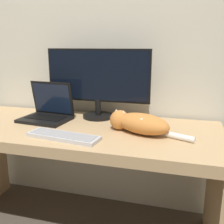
{
  "coord_description": "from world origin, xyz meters",
  "views": [
    {
      "loc": [
        0.6,
        -1.06,
        1.2
      ],
      "look_at": [
        0.22,
        0.31,
        0.83
      ],
      "focal_mm": 42.0,
      "sensor_mm": 36.0,
      "label": 1
    }
  ],
  "objects_px": {
    "monitor": "(98,81)",
    "laptop": "(47,112)",
    "external_keyboard": "(64,136)",
    "cat": "(139,123)"
  },
  "relations": [
    {
      "from": "monitor",
      "to": "laptop",
      "type": "bearing_deg",
      "value": -155.12
    },
    {
      "from": "monitor",
      "to": "external_keyboard",
      "type": "xyz_separation_m",
      "value": [
        -0.05,
        -0.44,
        -0.24
      ]
    },
    {
      "from": "monitor",
      "to": "laptop",
      "type": "relative_size",
      "value": 2.12
    },
    {
      "from": "monitor",
      "to": "cat",
      "type": "distance_m",
      "value": 0.45
    },
    {
      "from": "monitor",
      "to": "external_keyboard",
      "type": "bearing_deg",
      "value": -96.28
    },
    {
      "from": "monitor",
      "to": "external_keyboard",
      "type": "height_order",
      "value": "monitor"
    },
    {
      "from": "monitor",
      "to": "laptop",
      "type": "xyz_separation_m",
      "value": [
        -0.31,
        -0.14,
        -0.2
      ]
    },
    {
      "from": "laptop",
      "to": "cat",
      "type": "distance_m",
      "value": 0.64
    },
    {
      "from": "monitor",
      "to": "laptop",
      "type": "distance_m",
      "value": 0.39
    },
    {
      "from": "monitor",
      "to": "cat",
      "type": "bearing_deg",
      "value": -37.1
    }
  ]
}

